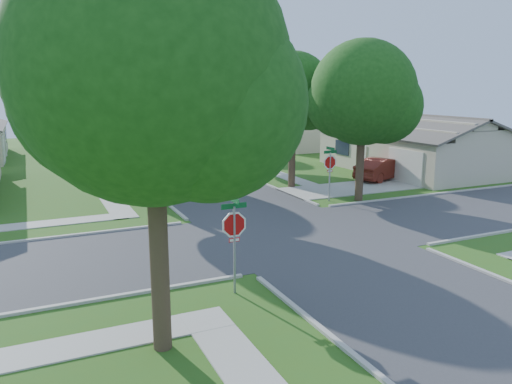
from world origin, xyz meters
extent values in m
plane|color=#345D19|center=(0.00, 0.00, 0.00)|extent=(100.00, 100.00, 0.00)
cube|color=#333335|center=(0.00, 0.00, 0.00)|extent=(7.00, 100.00, 0.02)
cube|color=#9E9B91|center=(6.10, 26.00, 0.02)|extent=(1.20, 40.00, 0.04)
cube|color=#9E9B91|center=(-6.10, 26.00, 0.02)|extent=(1.20, 40.00, 0.04)
cube|color=#9E9B91|center=(7.90, 7.10, 0.03)|extent=(8.80, 3.60, 0.05)
cube|color=gray|center=(-4.70, -4.70, 1.35)|extent=(0.06, 0.06, 2.70)
cylinder|color=white|center=(-4.70, -4.70, 2.15)|extent=(1.05, 0.02, 1.05)
cylinder|color=#B10D0C|center=(-4.70, -4.70, 2.15)|extent=(0.90, 0.03, 0.90)
cube|color=#B10D0C|center=(-4.70, -4.70, 1.68)|extent=(0.34, 0.03, 0.12)
cube|color=white|center=(-4.70, -4.70, 1.68)|extent=(0.30, 0.03, 0.08)
cube|color=#0C5426|center=(-4.70, -4.70, 2.72)|extent=(0.80, 0.02, 0.16)
cube|color=#0C5426|center=(-4.70, -4.70, 2.90)|extent=(0.02, 0.80, 0.16)
cube|color=gray|center=(4.70, 4.70, 1.35)|extent=(0.06, 0.06, 2.70)
cylinder|color=white|center=(4.70, 4.70, 2.15)|extent=(1.05, 0.02, 1.05)
cylinder|color=#B10D0C|center=(4.70, 4.70, 2.15)|extent=(0.90, 0.03, 0.90)
cube|color=#B10D0C|center=(4.70, 4.70, 1.68)|extent=(0.34, 0.03, 0.12)
cube|color=white|center=(4.70, 4.70, 1.68)|extent=(0.30, 0.03, 0.08)
cube|color=#0C5426|center=(4.70, 4.70, 2.72)|extent=(0.80, 0.02, 0.16)
cube|color=#0C5426|center=(4.70, 4.70, 2.90)|extent=(0.02, 0.80, 0.16)
cylinder|color=#38281C|center=(4.70, 9.00, 1.98)|extent=(0.44, 0.44, 3.95)
sphere|color=#154310|center=(4.70, 9.00, 5.88)|extent=(4.80, 4.80, 4.80)
sphere|color=#154310|center=(5.54, 8.52, 5.28)|extent=(3.46, 3.46, 3.46)
sphere|color=#154310|center=(3.98, 9.60, 5.40)|extent=(3.26, 3.26, 3.26)
cylinder|color=#38281C|center=(4.70, 21.00, 2.15)|extent=(0.44, 0.44, 4.30)
sphere|color=#154310|center=(4.70, 21.00, 6.51)|extent=(5.40, 5.40, 5.40)
sphere|color=#154310|center=(5.65, 20.46, 5.84)|extent=(3.89, 3.89, 3.89)
sphere|color=#154310|center=(3.89, 21.68, 5.97)|extent=(3.67, 3.67, 3.67)
cylinder|color=#38281C|center=(4.70, 34.00, 2.10)|extent=(0.44, 0.44, 4.20)
sphere|color=#154310|center=(4.70, 34.00, 6.22)|extent=(5.00, 5.00, 5.00)
sphere|color=#154310|center=(5.58, 33.50, 5.60)|extent=(3.60, 3.60, 3.60)
sphere|color=#154310|center=(3.95, 34.62, 5.72)|extent=(3.40, 3.40, 3.40)
cylinder|color=#38281C|center=(-4.70, 9.00, 2.12)|extent=(0.44, 0.44, 4.25)
sphere|color=#154310|center=(-4.70, 9.00, 6.37)|extent=(5.20, 5.20, 5.20)
sphere|color=#154310|center=(-3.79, 8.48, 5.72)|extent=(3.74, 3.74, 3.74)
sphere|color=#154310|center=(-5.48, 9.65, 5.85)|extent=(3.54, 3.54, 3.54)
cylinder|color=#38281C|center=(-4.70, 21.00, 2.22)|extent=(0.44, 0.44, 4.44)
sphere|color=#154310|center=(-4.70, 21.00, 6.76)|extent=(5.60, 5.60, 5.60)
sphere|color=#154310|center=(-3.72, 20.44, 6.06)|extent=(4.03, 4.03, 4.03)
sphere|color=#154310|center=(-5.54, 21.70, 6.20)|extent=(3.81, 3.81, 3.81)
cylinder|color=#38281C|center=(-4.70, 34.00, 1.95)|extent=(0.44, 0.44, 3.90)
sphere|color=#154310|center=(-4.70, 34.00, 5.74)|extent=(4.60, 4.60, 4.60)
sphere|color=#154310|center=(-3.90, 33.54, 5.16)|extent=(3.31, 3.31, 3.31)
sphere|color=#154310|center=(-5.39, 34.58, 5.28)|extent=(3.13, 3.13, 3.13)
cylinder|color=#38281C|center=(-7.50, -7.00, 2.02)|extent=(0.44, 0.44, 4.04)
sphere|color=#154310|center=(-7.50, -7.00, 6.55)|extent=(6.00, 6.00, 6.00)
sphere|color=#154310|center=(-6.45, -7.60, 5.80)|extent=(4.32, 4.32, 4.32)
sphere|color=#154310|center=(-8.40, -6.25, 5.95)|extent=(4.08, 4.08, 4.08)
cylinder|color=#38281C|center=(6.30, 4.20, 1.77)|extent=(0.44, 0.44, 3.54)
sphere|color=#154310|center=(6.30, 4.20, 5.86)|extent=(5.60, 5.60, 5.60)
sphere|color=#154310|center=(7.28, 3.64, 5.16)|extent=(4.03, 4.03, 4.03)
sphere|color=#154310|center=(5.46, 4.90, 5.30)|extent=(3.81, 3.81, 3.81)
cube|color=#B7AA91|center=(16.00, 11.00, 1.40)|extent=(8.00, 13.00, 2.80)
cube|color=#4A443F|center=(18.00, 11.00, 3.45)|extent=(4.42, 13.60, 1.56)
cube|color=#4A443F|center=(14.00, 11.00, 3.45)|extent=(4.42, 13.60, 1.56)
cube|color=silver|center=(11.97, 7.10, 1.10)|extent=(0.06, 3.20, 2.20)
cube|color=silver|center=(11.97, 11.65, 1.00)|extent=(0.06, 0.90, 2.00)
cube|color=#1E2633|center=(11.97, 14.25, 1.55)|extent=(0.06, 1.80, 1.10)
cube|color=#B7AA91|center=(16.00, 29.00, 1.40)|extent=(8.00, 13.00, 2.80)
cube|color=#4A443F|center=(18.00, 29.00, 3.45)|extent=(4.42, 13.60, 1.56)
cube|color=#4A443F|center=(14.00, 29.00, 3.45)|extent=(4.42, 13.60, 1.56)
cube|color=silver|center=(11.97, 25.10, 1.10)|extent=(0.06, 3.20, 2.20)
cube|color=silver|center=(11.97, 29.65, 1.00)|extent=(0.06, 0.90, 2.00)
cube|color=#1E2633|center=(11.97, 32.25, 1.55)|extent=(0.06, 1.80, 1.10)
cube|color=silver|center=(-11.97, 28.10, 1.10)|extent=(0.06, 3.20, 2.20)
cube|color=silver|center=(-11.97, 32.65, 1.00)|extent=(0.06, 0.90, 2.00)
cube|color=#1E2633|center=(-11.97, 35.25, 1.55)|extent=(0.06, 1.80, 1.10)
imported|color=#5F1D13|center=(11.50, 8.70, 0.76)|extent=(4.87, 2.97, 1.52)
imported|color=black|center=(3.20, 24.64, 0.74)|extent=(1.85, 4.40, 1.48)
imported|color=black|center=(-1.20, 32.87, 0.70)|extent=(2.43, 5.02, 1.41)
camera|label=1|loc=(-10.01, -17.90, 6.13)|focal=35.00mm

